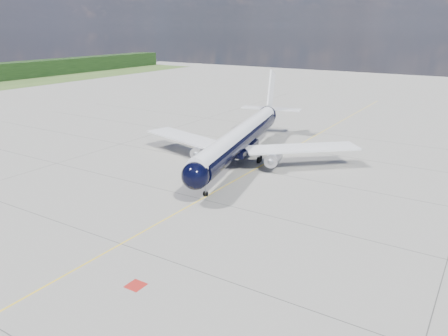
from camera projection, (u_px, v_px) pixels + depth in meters
The scene contains 4 objects.
ground at pixel (268, 162), 74.82m from camera, with size 320.00×320.00×0.00m, color gray.
taxiway_centerline at pixel (254, 169), 70.80m from camera, with size 0.16×160.00×0.01m, color yellow.
red_marking at pixel (136, 285), 39.21m from camera, with size 1.60×1.60×0.01m, color maroon.
main_airliner at pixel (242, 137), 73.99m from camera, with size 37.91×46.85×13.69m.
Camera 1 is at (31.63, -34.52, 22.24)m, focal length 35.00 mm.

